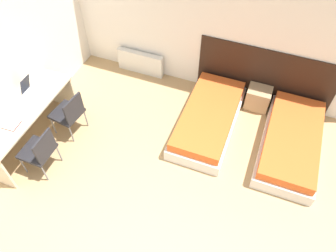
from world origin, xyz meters
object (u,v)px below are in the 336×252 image
bed_near_window (208,119)px  bed_near_door (291,142)px  chair_near_laptop (69,112)px  laptop (31,90)px  nightstand (258,98)px  chair_near_notebook (40,150)px

bed_near_window → bed_near_door: size_ratio=1.00×
chair_near_laptop → laptop: 0.68m
bed_near_window → laptop: size_ratio=6.09×
bed_near_window → laptop: laptop is taller
bed_near_window → nightstand: nightstand is taller
bed_near_window → bed_near_door: (1.43, 0.00, 0.00)m
chair_near_laptop → bed_near_window: bearing=31.2°
nightstand → laptop: (-3.45, -1.81, 0.63)m
bed_near_door → laptop: (-4.17, -1.02, 0.66)m
nightstand → chair_near_laptop: 3.38m
nightstand → bed_near_door: bearing=-48.1°
chair_near_laptop → bed_near_door: bearing=22.3°
bed_near_window → chair_near_laptop: bearing=-156.2°
bed_near_window → bed_near_door: 1.43m
bed_near_window → chair_near_laptop: (-2.16, -0.96, 0.29)m
bed_near_window → chair_near_notebook: 2.82m
bed_near_window → chair_near_laptop: 2.38m
chair_near_laptop → nightstand: bearing=38.7°
nightstand → chair_near_laptop: bearing=-148.7°
laptop → bed_near_window: bearing=19.9°
bed_near_window → chair_near_notebook: size_ratio=2.26×
bed_near_window → chair_near_notebook: chair_near_notebook is taller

